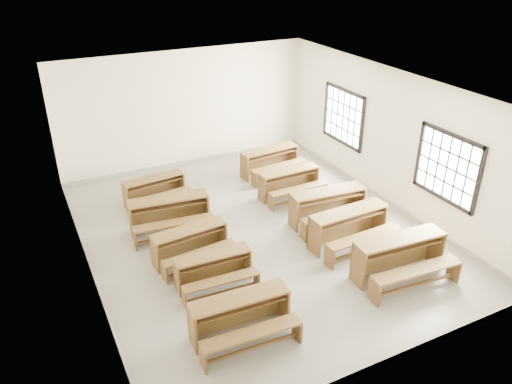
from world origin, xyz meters
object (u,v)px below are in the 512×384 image
desk_set_7 (329,204)px  desk_set_5 (400,254)px  desk_set_2 (191,242)px  desk_set_8 (290,181)px  desk_set_4 (155,188)px  desk_set_3 (170,212)px  desk_set_6 (350,225)px  desk_set_9 (270,160)px  desk_set_0 (241,314)px  desk_set_1 (214,268)px

desk_set_7 → desk_set_5: bearing=-83.5°
desk_set_2 → desk_set_5: desk_set_5 is taller
desk_set_2 → desk_set_8: bearing=20.5°
desk_set_4 → desk_set_8: size_ratio=1.00×
desk_set_3 → desk_set_8: bearing=11.1°
desk_set_3 → desk_set_6: size_ratio=1.02×
desk_set_2 → desk_set_5: bearing=-39.7°
desk_set_9 → desk_set_8: bearing=-102.9°
desk_set_3 → desk_set_9: desk_set_3 is taller
desk_set_3 → desk_set_7: bearing=-14.6°
desk_set_7 → desk_set_2: bearing=-175.2°
desk_set_7 → desk_set_9: bearing=93.7°
desk_set_6 → desk_set_9: 3.82m
desk_set_2 → desk_set_6: desk_set_6 is taller
desk_set_2 → desk_set_7: 3.26m
desk_set_0 → desk_set_5: (3.35, 0.11, 0.05)m
desk_set_3 → desk_set_9: (3.34, 1.60, -0.03)m
desk_set_1 → desk_set_5: bearing=-19.4°
desk_set_5 → desk_set_8: (-0.19, 3.79, -0.07)m
desk_set_4 → desk_set_5: 5.91m
desk_set_1 → desk_set_4: desk_set_4 is taller
desk_set_7 → desk_set_8: desk_set_7 is taller
desk_set_2 → desk_set_8: size_ratio=1.02×
desk_set_0 → desk_set_3: (0.00, 3.65, 0.03)m
desk_set_5 → desk_set_8: bearing=97.3°
desk_set_5 → desk_set_6: desk_set_5 is taller
desk_set_3 → desk_set_4: size_ratio=1.17×
desk_set_2 → desk_set_9: size_ratio=0.94×
desk_set_1 → desk_set_6: desk_set_6 is taller
desk_set_7 → desk_set_8: size_ratio=1.17×
desk_set_0 → desk_set_9: 6.22m
desk_set_2 → desk_set_4: size_ratio=1.02×
desk_set_4 → desk_set_7: 4.16m
desk_set_8 → desk_set_9: (0.18, 1.35, 0.02)m
desk_set_0 → desk_set_7: bearing=38.8°
desk_set_0 → desk_set_1: size_ratio=1.15×
desk_set_0 → desk_set_2: (0.02, 2.39, -0.03)m
desk_set_4 → desk_set_0: bearing=-97.2°
desk_set_7 → desk_set_8: 1.53m
desk_set_1 → desk_set_4: bearing=93.3°
desk_set_4 → desk_set_9: 3.27m
desk_set_1 → desk_set_8: bearing=41.9°
desk_set_8 → desk_set_4: bearing=159.2°
desk_set_5 → desk_set_9: (-0.01, 5.14, -0.05)m
desk_set_0 → desk_set_2: 2.39m
desk_set_0 → desk_set_9: bearing=60.4°
desk_set_2 → desk_set_8: desk_set_8 is taller
desk_set_8 → desk_set_9: size_ratio=0.92×
desk_set_0 → desk_set_6: 3.47m
desk_set_3 → desk_set_9: bearing=32.2°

